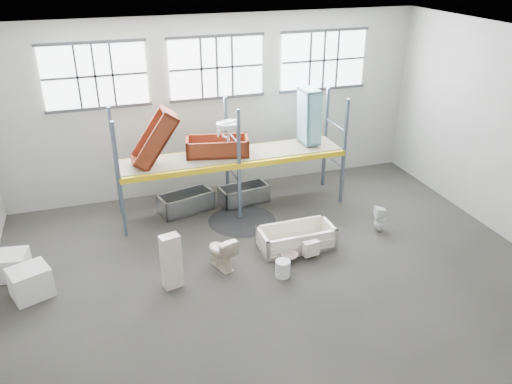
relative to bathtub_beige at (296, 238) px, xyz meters
name	(u,v)px	position (x,y,z in m)	size (l,w,h in m)	color
floor	(277,279)	(-0.86, -1.02, -0.31)	(12.00, 10.00, 0.10)	#44403A
ceiling	(282,43)	(-0.86, -1.02, 4.79)	(12.00, 10.00, 0.10)	silver
wall_back	(217,106)	(-0.86, 4.03, 2.24)	(12.00, 0.10, 5.00)	#A3A296
wall_front	(434,342)	(-0.86, -6.07, 2.24)	(12.00, 0.10, 5.00)	#B2B1A6
window_left	(95,76)	(-4.06, 3.92, 3.34)	(2.60, 0.04, 1.60)	white
window_mid	(217,68)	(-0.86, 3.92, 3.34)	(2.60, 0.04, 1.60)	white
window_right	(323,60)	(2.34, 3.92, 3.34)	(2.60, 0.04, 1.60)	white
rack_upright_la	(119,181)	(-3.86, 1.88, 1.24)	(0.08, 0.08, 3.00)	slate
rack_upright_lb	(116,163)	(-3.86, 3.08, 1.24)	(0.08, 0.08, 3.00)	slate
rack_upright_ma	(239,166)	(-0.86, 1.88, 1.24)	(0.08, 0.08, 3.00)	slate
rack_upright_mb	(227,150)	(-0.86, 3.08, 1.24)	(0.08, 0.08, 3.00)	slate
rack_upright_ra	(344,153)	(2.14, 1.88, 1.24)	(0.08, 0.08, 3.00)	slate
rack_upright_rb	(325,138)	(2.14, 3.08, 1.24)	(0.08, 0.08, 3.00)	slate
rack_beam_front	(239,166)	(-0.86, 1.88, 1.24)	(6.00, 0.10, 0.14)	yellow
rack_beam_back	(227,150)	(-0.86, 3.08, 1.24)	(6.00, 0.10, 0.14)	yellow
shelf_deck	(233,155)	(-0.86, 2.48, 1.32)	(5.90, 1.10, 0.03)	gray
wet_patch	(242,221)	(-0.86, 1.68, -0.26)	(1.80, 1.80, 0.00)	black
bathtub_beige	(296,238)	(0.00, 0.00, 0.00)	(1.80, 0.85, 0.53)	#F1E5CE
cistern_spare	(311,248)	(0.13, -0.57, 0.02)	(0.37, 0.18, 0.36)	silver
sink_in_tub	(289,257)	(-0.40, -0.57, -0.10)	(0.41, 0.41, 0.14)	beige
toilet_beige	(221,252)	(-1.93, -0.25, 0.14)	(0.45, 0.79, 0.80)	#F4E3C6
cistern_tall	(171,261)	(-3.10, -0.62, 0.36)	(0.40, 0.26, 1.24)	beige
toilet_white	(380,219)	(2.33, 0.06, 0.08)	(0.31, 0.31, 0.68)	white
steel_tub_left	(186,202)	(-2.15, 2.69, 0.00)	(1.45, 0.68, 0.53)	#A7ABAF
steel_tub_right	(244,194)	(-0.49, 2.71, -0.02)	(1.36, 0.63, 0.50)	#A5A8AC
rust_tub_flat	(217,146)	(-1.24, 2.60, 1.56)	(1.64, 0.77, 0.46)	maroon
rust_tub_tilted	(154,139)	(-2.88, 2.39, 2.03)	(1.55, 0.73, 0.44)	maroon
sink_on_shelf	(228,141)	(-1.05, 2.18, 1.83)	(0.62, 0.48, 0.55)	silver
blue_tub_upright	(309,116)	(1.36, 2.59, 2.13)	(1.51, 0.71, 0.43)	#7DBAC7
bucket	(283,269)	(-0.74, -1.02, -0.07)	(0.33, 0.33, 0.39)	silver
carton_near	(31,282)	(-5.95, -0.03, 0.06)	(0.76, 0.65, 0.65)	white
carton_far	(12,265)	(-6.39, 0.86, 0.01)	(0.67, 0.67, 0.56)	silver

